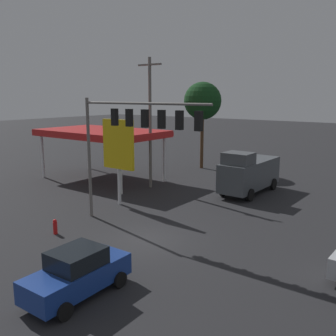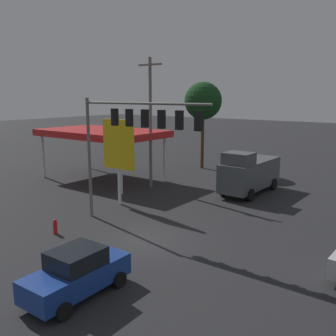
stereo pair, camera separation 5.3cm
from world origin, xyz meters
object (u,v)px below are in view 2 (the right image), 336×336
(utility_pole, at_px, (150,121))
(fire_hydrant, at_px, (55,226))
(delivery_truck, at_px, (249,173))
(price_sign, at_px, (119,147))
(sedan_waiting, at_px, (77,273))
(traffic_signal_assembly, at_px, (135,128))
(street_tree, at_px, (203,101))

(utility_pole, distance_m, fire_hydrant, 13.34)
(delivery_truck, bearing_deg, utility_pole, -67.03)
(price_sign, bearing_deg, fire_hydrant, 100.67)
(price_sign, distance_m, sedan_waiting, 13.10)
(traffic_signal_assembly, bearing_deg, price_sign, -35.27)
(utility_pole, bearing_deg, delivery_truck, -157.82)
(street_tree, bearing_deg, fire_hydrant, 99.85)
(traffic_signal_assembly, relative_size, sedan_waiting, 2.05)
(fire_hydrant, bearing_deg, street_tree, -80.15)
(utility_pole, xyz_separation_m, fire_hydrant, (-2.74, 11.93, -5.30))
(sedan_waiting, bearing_deg, utility_pole, -151.11)
(utility_pole, height_order, street_tree, utility_pole)
(street_tree, xyz_separation_m, fire_hydrant, (-3.82, 22.00, -6.77))
(traffic_signal_assembly, height_order, delivery_truck, traffic_signal_assembly)
(price_sign, relative_size, sedan_waiting, 1.39)
(sedan_waiting, relative_size, delivery_truck, 0.65)
(utility_pole, distance_m, delivery_truck, 9.22)
(utility_pole, relative_size, sedan_waiting, 2.45)
(traffic_signal_assembly, distance_m, delivery_truck, 12.51)
(traffic_signal_assembly, height_order, sedan_waiting, traffic_signal_assembly)
(price_sign, distance_m, delivery_truck, 10.82)
(price_sign, height_order, fire_hydrant, price_sign)
(delivery_truck, bearing_deg, fire_hydrant, -17.35)
(traffic_signal_assembly, distance_m, street_tree, 19.81)
(utility_pole, bearing_deg, sedan_waiting, 120.27)
(fire_hydrant, bearing_deg, sedan_waiting, 150.25)
(sedan_waiting, bearing_deg, traffic_signal_assembly, -156.90)
(utility_pole, distance_m, street_tree, 10.23)
(street_tree, distance_m, fire_hydrant, 23.33)
(price_sign, xyz_separation_m, delivery_truck, (-6.17, -8.52, -2.55))
(street_tree, bearing_deg, sedan_waiting, 111.63)
(price_sign, xyz_separation_m, fire_hydrant, (-1.23, 6.54, -3.81))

